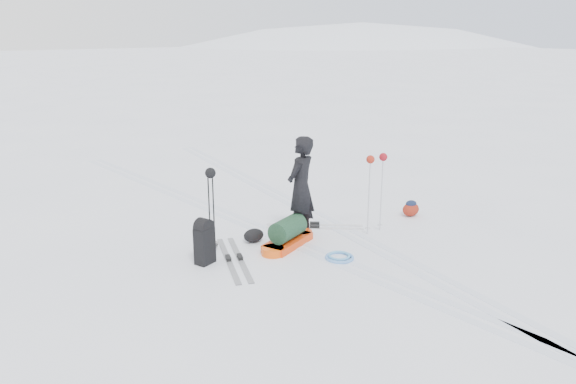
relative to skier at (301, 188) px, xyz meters
The scene contains 14 objects.
ground 1.09m from the skier, 120.33° to the right, with size 200.00×200.00×0.00m, color white.
snow_hill_backdrop 125.59m from the skier, 53.24° to the left, with size 359.50×192.00×162.45m.
ski_tracks 1.08m from the skier, 50.27° to the left, with size 3.38×17.97×0.01m.
skier is the anchor object (origin of this frame).
pulk_sled 0.91m from the skier, 154.62° to the right, with size 1.40×0.84×0.52m.
expedition_rucksack 2.05m from the skier, behind, with size 0.70×0.72×0.78m.
ski_poles_black 1.69m from the skier, 166.02° to the left, with size 0.18×0.20×1.48m.
ski_poles_silver 1.45m from the skier, 27.38° to the right, with size 0.48×0.15×1.51m.
touring_skis_grey 1.82m from the skier, behind, with size 1.01×1.92×0.07m.
touring_skis_white 1.10m from the skier, 23.76° to the left, with size 1.62×1.42×0.07m.
rope_coil 1.51m from the skier, 95.79° to the right, with size 0.54×0.54×0.06m.
small_daypack 2.70m from the skier, ahead, with size 0.47×0.43×0.33m.
thermos_pair 2.07m from the skier, 159.93° to the left, with size 0.17×0.28×0.27m.
stuff_sack 1.21m from the skier, 159.53° to the left, with size 0.43×0.35×0.24m.
Camera 1 is at (-5.82, -7.14, 3.71)m, focal length 35.00 mm.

